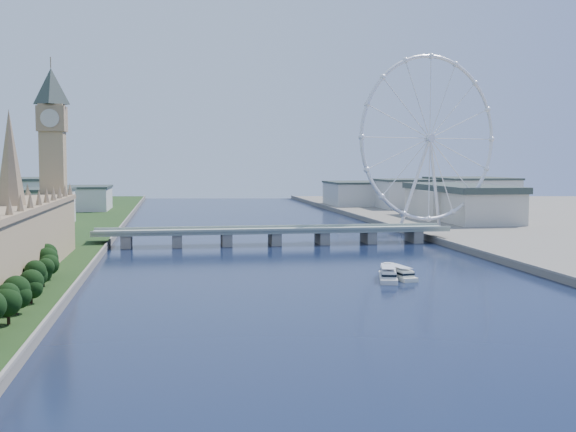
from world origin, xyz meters
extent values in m
plane|color=#16223F|center=(0.00, 0.00, 0.00)|extent=(2000.00, 2000.00, 0.00)
cube|color=tan|center=(-128.00, 170.00, 17.00)|extent=(24.00, 200.00, 28.00)
cone|color=#937A59|center=(-128.00, 170.00, 53.00)|extent=(12.00, 12.00, 40.00)
cube|color=tan|center=(-128.00, 278.00, 43.00)|extent=(13.00, 13.00, 80.00)
cube|color=#937A59|center=(-128.00, 278.00, 75.00)|extent=(15.00, 15.00, 14.00)
pyramid|color=#2D3833|center=(-128.00, 278.00, 103.00)|extent=(20.02, 20.02, 20.00)
cube|color=gray|center=(0.00, 300.00, 8.50)|extent=(220.00, 22.00, 2.00)
cube|color=gray|center=(-90.00, 300.00, 3.75)|extent=(6.00, 20.00, 7.50)
cube|color=gray|center=(-60.00, 300.00, 3.75)|extent=(6.00, 20.00, 7.50)
cube|color=gray|center=(-30.00, 300.00, 3.75)|extent=(6.00, 20.00, 7.50)
cube|color=gray|center=(0.00, 300.00, 3.75)|extent=(6.00, 20.00, 7.50)
cube|color=gray|center=(30.00, 300.00, 3.75)|extent=(6.00, 20.00, 7.50)
cube|color=gray|center=(60.00, 300.00, 3.75)|extent=(6.00, 20.00, 7.50)
cube|color=gray|center=(90.00, 300.00, 3.75)|extent=(6.00, 20.00, 7.50)
torus|color=silver|center=(120.00, 355.00, 68.00)|extent=(113.60, 39.12, 118.60)
cylinder|color=silver|center=(120.00, 355.00, 68.00)|extent=(7.25, 6.61, 6.00)
cube|color=gray|center=(117.00, 365.00, 4.00)|extent=(14.00, 10.00, 2.00)
cube|color=beige|center=(-160.00, 430.00, 16.00)|extent=(40.00, 60.00, 26.00)
cube|color=beige|center=(-200.00, 520.00, 19.00)|extent=(60.00, 80.00, 32.00)
cube|color=beige|center=(-150.00, 600.00, 14.00)|extent=(50.00, 70.00, 22.00)
cube|color=beige|center=(180.00, 580.00, 17.00)|extent=(60.00, 60.00, 28.00)
cube|color=beige|center=(240.00, 560.00, 18.00)|extent=(70.00, 90.00, 30.00)
cube|color=beige|center=(140.00, 640.00, 15.00)|extent=(60.00, 80.00, 24.00)
camera|label=1|loc=(-62.11, -140.84, 51.61)|focal=45.00mm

